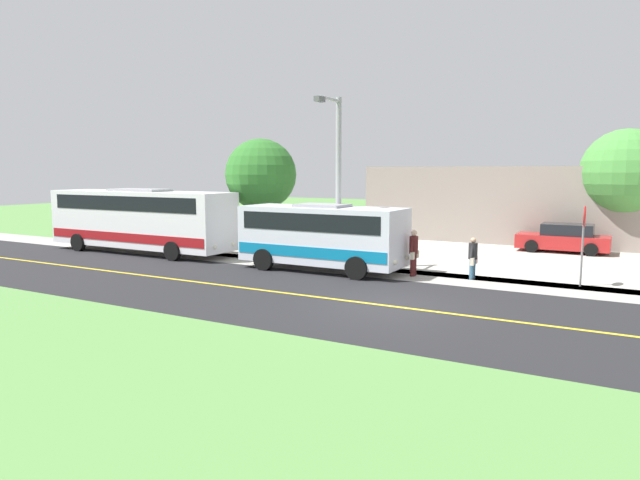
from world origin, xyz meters
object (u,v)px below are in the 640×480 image
object	(u,v)px
street_light_pole	(337,175)
shuttle_bus_front	(322,234)
pedestrian_waiting	(414,251)
tree_curbside	(261,175)
pedestrian_with_bags	(473,257)
transit_bus_rear	(141,218)
parked_car_near	(564,239)
tree_lot_edge	(626,173)
stop_sign	(584,232)
commercial_building	(548,202)

from	to	relation	value
street_light_pole	shuttle_bus_front	bearing A→B (deg)	-51.60
pedestrian_waiting	tree_curbside	distance (m)	9.60
pedestrian_with_bags	street_light_pole	size ratio (longest dim) A/B	0.23
transit_bus_rear	parked_car_near	world-z (taller)	transit_bus_rear
shuttle_bus_front	tree_curbside	distance (m)	6.35
shuttle_bus_front	pedestrian_with_bags	size ratio (longest dim) A/B	4.39
transit_bus_rear	tree_lot_edge	size ratio (longest dim) A/B	1.70
pedestrian_waiting	tree_curbside	xyz separation A→B (m)	(-2.29, -8.85, 2.93)
pedestrian_with_bags	pedestrian_waiting	bearing A→B (deg)	-76.78
pedestrian_waiting	tree_curbside	bearing A→B (deg)	-104.49
transit_bus_rear	stop_sign	world-z (taller)	transit_bus_rear
commercial_building	shuttle_bus_front	bearing A→B (deg)	-21.38
tree_lot_edge	transit_bus_rear	bearing A→B (deg)	-58.74
shuttle_bus_front	tree_curbside	world-z (taller)	tree_curbside
street_light_pole	tree_lot_edge	distance (m)	16.21
stop_sign	parked_car_near	bearing A→B (deg)	-170.72
pedestrian_waiting	stop_sign	bearing A→B (deg)	99.46
commercial_building	street_light_pole	bearing A→B (deg)	-20.38
tree_curbside	tree_lot_edge	distance (m)	18.75
shuttle_bus_front	pedestrian_with_bags	distance (m)	6.07
pedestrian_waiting	tree_lot_edge	bearing A→B (deg)	150.28
shuttle_bus_front	pedestrian_with_bags	xyz separation A→B (m)	(-1.14, 5.93, -0.67)
shuttle_bus_front	commercial_building	world-z (taller)	commercial_building
shuttle_bus_front	street_light_pole	world-z (taller)	street_light_pole
shuttle_bus_front	tree_curbside	xyz separation A→B (m)	(-2.92, -5.10, 2.40)
transit_bus_rear	parked_car_near	bearing A→B (deg)	119.50
pedestrian_with_bags	tree_lot_edge	xyz separation A→B (m)	(-11.77, 4.83, 3.17)
street_light_pole	tree_curbside	distance (m)	6.13
parked_car_near	tree_lot_edge	size ratio (longest dim) A/B	0.70
pedestrian_waiting	stop_sign	xyz separation A→B (m)	(-0.99, 5.92, 0.98)
stop_sign	street_light_pole	size ratio (longest dim) A/B	0.41
stop_sign	tree_curbside	world-z (taller)	tree_curbside
pedestrian_waiting	stop_sign	world-z (taller)	stop_sign
pedestrian_waiting	commercial_building	world-z (taller)	commercial_building
pedestrian_with_bags	stop_sign	size ratio (longest dim) A/B	0.55
tree_curbside	pedestrian_waiting	bearing A→B (deg)	75.51
street_light_pole	parked_car_near	size ratio (longest dim) A/B	1.60
shuttle_bus_front	tree_lot_edge	world-z (taller)	tree_lot_edge
pedestrian_with_bags	pedestrian_waiting	xyz separation A→B (m)	(0.51, -2.18, 0.14)
pedestrian_with_bags	parked_car_near	xyz separation A→B (m)	(-9.45, 2.27, -0.16)
transit_bus_rear	tree_curbside	bearing A→B (deg)	118.27
tree_lot_edge	shuttle_bus_front	bearing A→B (deg)	-39.79
transit_bus_rear	commercial_building	bearing A→B (deg)	134.65
transit_bus_rear	pedestrian_waiting	world-z (taller)	transit_bus_rear
shuttle_bus_front	transit_bus_rear	world-z (taller)	transit_bus_rear
tree_lot_edge	parked_car_near	bearing A→B (deg)	-47.78
pedestrian_waiting	commercial_building	xyz separation A→B (m)	(-16.29, 2.88, 1.20)
transit_bus_rear	commercial_building	xyz separation A→B (m)	(-16.89, 17.09, 0.42)
street_light_pole	commercial_building	distance (m)	17.73
commercial_building	stop_sign	bearing A→B (deg)	11.25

